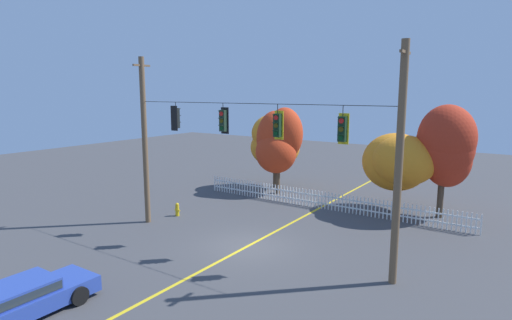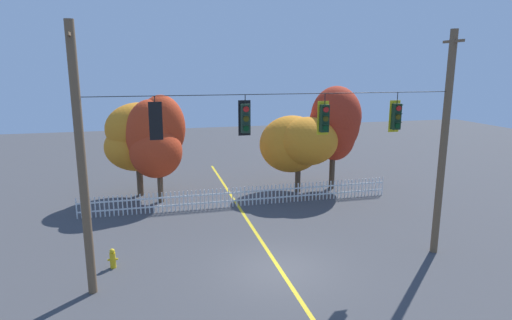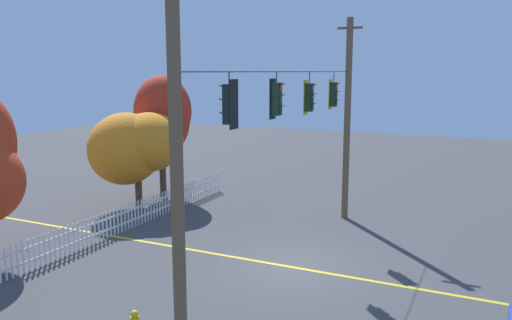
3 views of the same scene
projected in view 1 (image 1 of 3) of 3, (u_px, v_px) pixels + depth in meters
name	position (u px, v px, depth m)	size (l,w,h in m)	color
ground	(247.00, 247.00, 19.46)	(80.00, 80.00, 0.00)	#424244
lane_centerline_stripe	(247.00, 246.00, 19.46)	(0.16, 36.00, 0.01)	gold
signal_support_span	(247.00, 150.00, 18.73)	(13.69, 1.10, 8.94)	brown
traffic_signal_northbound_primary	(176.00, 118.00, 20.89)	(0.43, 0.38, 1.42)	black
traffic_signal_westbound_side	(223.00, 121.00, 19.26)	(0.43, 0.38, 1.42)	black
traffic_signal_eastbound_side	(278.00, 125.00, 17.67)	(0.43, 0.38, 1.50)	black
traffic_signal_northbound_secondary	(342.00, 129.00, 16.07)	(0.43, 0.38, 1.51)	black
white_picket_fence	(323.00, 200.00, 25.64)	(17.27, 0.06, 1.09)	white
autumn_maple_near_fence	(275.00, 140.00, 30.93)	(4.03, 3.36, 5.58)	brown
autumn_maple_mid	(278.00, 142.00, 29.31)	(3.32, 3.05, 6.06)	brown
autumn_oak_far_east	(399.00, 161.00, 24.69)	(4.54, 4.09, 4.69)	brown
autumn_maple_far_west	(446.00, 146.00, 23.31)	(3.21, 2.97, 6.45)	#473828
parked_car	(21.00, 299.00, 13.33)	(1.93, 4.60, 1.15)	#28429E
fire_hydrant	(177.00, 209.00, 24.21)	(0.38, 0.22, 0.78)	gold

